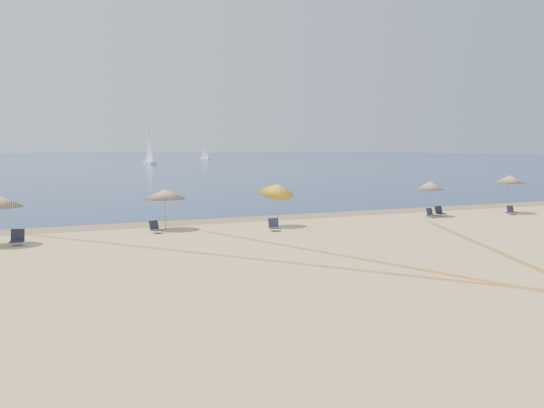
{
  "coord_description": "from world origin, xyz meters",
  "views": [
    {
      "loc": [
        -13.36,
        -9.96,
        4.54
      ],
      "look_at": [
        0.0,
        20.0,
        1.3
      ],
      "focal_mm": 38.69,
      "sensor_mm": 36.0,
      "label": 1
    }
  ],
  "objects_px": {
    "chair_5": "(431,213)",
    "chair_6": "(440,212)",
    "umbrella_4": "(430,186)",
    "chair_3": "(156,228)",
    "chair_7": "(511,211)",
    "umbrella_3": "(277,189)",
    "chair_2": "(17,238)",
    "umbrella_2": "(165,194)",
    "sailboat_0": "(149,152)",
    "umbrella_5": "(509,179)",
    "chair_4": "(274,225)",
    "sailboat_1": "(205,154)"
  },
  "relations": [
    {
      "from": "umbrella_5",
      "to": "chair_2",
      "type": "relative_size",
      "value": 3.35
    },
    {
      "from": "umbrella_5",
      "to": "chair_5",
      "type": "relative_size",
      "value": 3.94
    },
    {
      "from": "chair_5",
      "to": "chair_7",
      "type": "relative_size",
      "value": 1.05
    },
    {
      "from": "umbrella_2",
      "to": "chair_5",
      "type": "relative_size",
      "value": 3.42
    },
    {
      "from": "chair_4",
      "to": "chair_7",
      "type": "bearing_deg",
      "value": 12.11
    },
    {
      "from": "umbrella_3",
      "to": "chair_5",
      "type": "height_order",
      "value": "umbrella_3"
    },
    {
      "from": "chair_4",
      "to": "chair_7",
      "type": "xyz_separation_m",
      "value": [
        17.55,
        0.42,
        -0.04
      ]
    },
    {
      "from": "chair_4",
      "to": "chair_2",
      "type": "bearing_deg",
      "value": -172.27
    },
    {
      "from": "chair_7",
      "to": "umbrella_3",
      "type": "bearing_deg",
      "value": -175.15
    },
    {
      "from": "umbrella_3",
      "to": "chair_2",
      "type": "distance_m",
      "value": 13.58
    },
    {
      "from": "chair_6",
      "to": "chair_4",
      "type": "bearing_deg",
      "value": -170.97
    },
    {
      "from": "chair_2",
      "to": "sailboat_0",
      "type": "height_order",
      "value": "sailboat_0"
    },
    {
      "from": "umbrella_3",
      "to": "sailboat_0",
      "type": "xyz_separation_m",
      "value": [
        19.11,
        121.0,
        0.81
      ]
    },
    {
      "from": "chair_6",
      "to": "umbrella_5",
      "type": "bearing_deg",
      "value": -5.18
    },
    {
      "from": "sailboat_1",
      "to": "sailboat_0",
      "type": "bearing_deg",
      "value": -150.0
    },
    {
      "from": "umbrella_5",
      "to": "sailboat_0",
      "type": "bearing_deg",
      "value": 89.1
    },
    {
      "from": "chair_2",
      "to": "sailboat_0",
      "type": "distance_m",
      "value": 125.93
    },
    {
      "from": "umbrella_5",
      "to": "chair_6",
      "type": "xyz_separation_m",
      "value": [
        -5.32,
        0.61,
        -2.03
      ]
    },
    {
      "from": "umbrella_5",
      "to": "chair_5",
      "type": "xyz_separation_m",
      "value": [
        -6.43,
        0.13,
        -2.04
      ]
    },
    {
      "from": "chair_3",
      "to": "chair_6",
      "type": "distance_m",
      "value": 18.66
    },
    {
      "from": "chair_2",
      "to": "sailboat_0",
      "type": "bearing_deg",
      "value": 84.21
    },
    {
      "from": "umbrella_5",
      "to": "chair_7",
      "type": "distance_m",
      "value": 2.2
    },
    {
      "from": "umbrella_5",
      "to": "chair_4",
      "type": "distance_m",
      "value": 18.12
    },
    {
      "from": "umbrella_3",
      "to": "umbrella_4",
      "type": "height_order",
      "value": "umbrella_3"
    },
    {
      "from": "sailboat_0",
      "to": "umbrella_3",
      "type": "bearing_deg",
      "value": -105.89
    },
    {
      "from": "umbrella_3",
      "to": "sailboat_0",
      "type": "bearing_deg",
      "value": 81.02
    },
    {
      "from": "chair_4",
      "to": "sailboat_0",
      "type": "height_order",
      "value": "sailboat_0"
    },
    {
      "from": "umbrella_2",
      "to": "chair_3",
      "type": "relative_size",
      "value": 2.86
    },
    {
      "from": "umbrella_2",
      "to": "chair_4",
      "type": "xyz_separation_m",
      "value": [
        5.25,
        -2.75,
        -1.67
      ]
    },
    {
      "from": "chair_5",
      "to": "chair_7",
      "type": "height_order",
      "value": "chair_5"
    },
    {
      "from": "chair_5",
      "to": "sailboat_0",
      "type": "relative_size",
      "value": 0.07
    },
    {
      "from": "chair_4",
      "to": "umbrella_5",
      "type": "bearing_deg",
      "value": 14.27
    },
    {
      "from": "chair_3",
      "to": "chair_6",
      "type": "height_order",
      "value": "chair_3"
    },
    {
      "from": "umbrella_2",
      "to": "chair_6",
      "type": "distance_m",
      "value": 18.01
    },
    {
      "from": "umbrella_3",
      "to": "umbrella_5",
      "type": "bearing_deg",
      "value": -0.63
    },
    {
      "from": "sailboat_0",
      "to": "chair_5",
      "type": "bearing_deg",
      "value": -100.85
    },
    {
      "from": "chair_4",
      "to": "chair_5",
      "type": "bearing_deg",
      "value": 16.88
    },
    {
      "from": "umbrella_4",
      "to": "umbrella_5",
      "type": "bearing_deg",
      "value": -7.53
    },
    {
      "from": "chair_3",
      "to": "chair_7",
      "type": "distance_m",
      "value": 23.6
    },
    {
      "from": "chair_5",
      "to": "chair_6",
      "type": "xyz_separation_m",
      "value": [
        1.11,
        0.47,
        0.02
      ]
    },
    {
      "from": "chair_5",
      "to": "umbrella_4",
      "type": "bearing_deg",
      "value": 50.58
    },
    {
      "from": "chair_4",
      "to": "sailboat_1",
      "type": "bearing_deg",
      "value": 84.46
    },
    {
      "from": "umbrella_3",
      "to": "sailboat_1",
      "type": "height_order",
      "value": "sailboat_1"
    },
    {
      "from": "umbrella_2",
      "to": "sailboat_0",
      "type": "height_order",
      "value": "sailboat_0"
    },
    {
      "from": "chair_4",
      "to": "chair_7",
      "type": "distance_m",
      "value": 17.55
    },
    {
      "from": "umbrella_4",
      "to": "chair_3",
      "type": "distance_m",
      "value": 18.02
    },
    {
      "from": "umbrella_2",
      "to": "chair_6",
      "type": "relative_size",
      "value": 3.54
    },
    {
      "from": "chair_2",
      "to": "umbrella_2",
      "type": "bearing_deg",
      "value": 24.81
    },
    {
      "from": "umbrella_5",
      "to": "chair_7",
      "type": "xyz_separation_m",
      "value": [
        -0.42,
        -0.69,
        -2.05
      ]
    },
    {
      "from": "sailboat_1",
      "to": "chair_2",
      "type": "bearing_deg",
      "value": -136.4
    }
  ]
}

